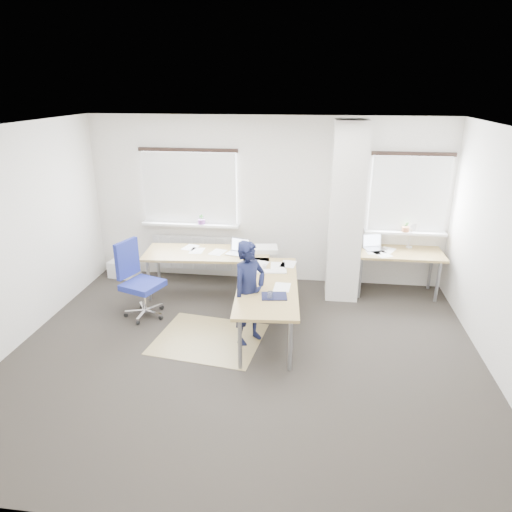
# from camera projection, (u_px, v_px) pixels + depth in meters

# --- Properties ---
(ground) EXTENTS (6.00, 6.00, 0.00)m
(ground) POSITION_uv_depth(u_px,v_px,m) (244.00, 354.00, 5.85)
(ground) COLOR #292621
(ground) RESTS_ON ground
(room_shell) EXTENTS (6.04, 5.04, 2.82)m
(room_shell) POSITION_uv_depth(u_px,v_px,m) (263.00, 214.00, 5.64)
(room_shell) COLOR beige
(room_shell) RESTS_ON ground
(floor_mat) EXTENTS (1.54, 1.36, 0.01)m
(floor_mat) POSITION_uv_depth(u_px,v_px,m) (209.00, 339.00, 6.20)
(floor_mat) COLOR #998553
(floor_mat) RESTS_ON ground
(white_crate) EXTENTS (0.53, 0.41, 0.29)m
(white_crate) POSITION_uv_depth(u_px,v_px,m) (124.00, 269.00, 8.19)
(white_crate) COLOR white
(white_crate) RESTS_ON ground
(desk_main) EXTENTS (2.59, 2.62, 0.96)m
(desk_main) POSITION_uv_depth(u_px,v_px,m) (238.00, 269.00, 6.74)
(desk_main) COLOR olive
(desk_main) RESTS_ON ground
(desk_side) EXTENTS (1.40, 0.71, 1.22)m
(desk_side) POSITION_uv_depth(u_px,v_px,m) (398.00, 254.00, 7.35)
(desk_side) COLOR olive
(desk_side) RESTS_ON ground
(task_chair) EXTENTS (0.66, 0.64, 1.15)m
(task_chair) POSITION_uv_depth(u_px,v_px,m) (142.00, 296.00, 6.73)
(task_chair) COLOR navy
(task_chair) RESTS_ON ground
(person) EXTENTS (0.59, 0.61, 1.41)m
(person) POSITION_uv_depth(u_px,v_px,m) (249.00, 293.00, 5.93)
(person) COLOR black
(person) RESTS_ON ground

